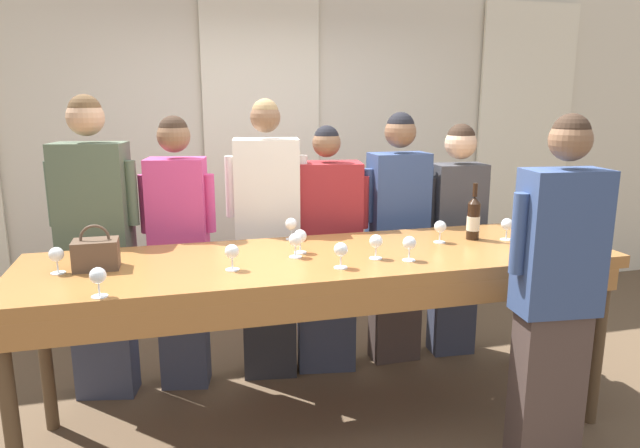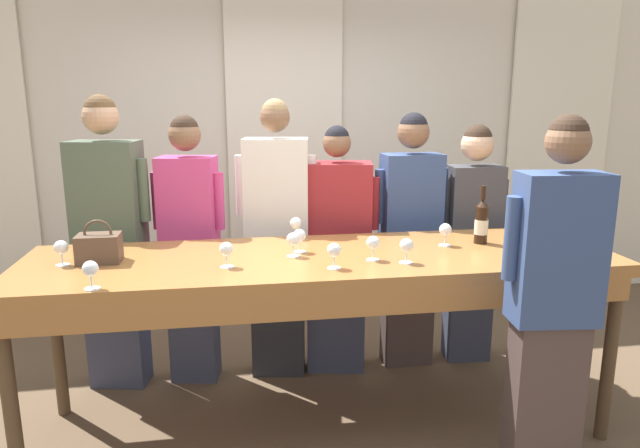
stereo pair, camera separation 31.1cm
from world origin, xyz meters
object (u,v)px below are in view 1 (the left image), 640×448
object	(u,v)px
wine_glass_center_mid	(376,242)
wine_glass_back_left	(291,225)
wine_glass_front_left	(98,277)
wine_glass_back_right	(507,225)
wine_glass_near_host	(300,237)
guest_olive_jacket	(97,246)
wine_glass_by_bottle	(341,251)
wine_glass_center_left	(56,255)
guest_beige_cap	(456,235)
wine_glass_front_mid	(295,241)
wine_glass_center_right	(409,244)
guest_striped_shirt	(326,251)
wine_glass_back_mid	(440,228)
guest_navy_coat	(397,235)
handbag	(96,253)
host_pouring	(555,298)
wine_glass_front_right	(232,253)
tasting_bar	(325,270)
guest_pink_top	(180,251)
wine_bottle	(473,218)
guest_cream_sweater	(268,240)

from	to	relation	value
wine_glass_center_mid	wine_glass_back_left	size ratio (longest dim) A/B	1.00
wine_glass_front_left	wine_glass_back_right	distance (m)	2.27
wine_glass_near_host	guest_olive_jacket	size ratio (longest dim) A/B	0.07
wine_glass_back_left	wine_glass_by_bottle	world-z (taller)	same
wine_glass_center_left	wine_glass_back_left	distance (m)	1.28
wine_glass_back_right	guest_beige_cap	distance (m)	0.71
wine_glass_front_mid	wine_glass_center_mid	size ratio (longest dim) A/B	1.00
wine_glass_center_right	guest_striped_shirt	distance (m)	0.98
wine_glass_back_left	wine_glass_back_mid	bearing A→B (deg)	-19.89
wine_glass_near_host	guest_navy_coat	distance (m)	1.06
handbag	host_pouring	bearing A→B (deg)	-19.40
wine_glass_center_left	guest_beige_cap	world-z (taller)	guest_beige_cap
wine_glass_by_bottle	wine_glass_front_mid	bearing A→B (deg)	125.39
wine_glass_front_right	wine_glass_by_bottle	size ratio (longest dim) A/B	1.00
tasting_bar	guest_olive_jacket	size ratio (longest dim) A/B	1.70
handbag	guest_pink_top	distance (m)	0.80
guest_striped_shirt	wine_bottle	bearing A→B (deg)	-39.30
tasting_bar	wine_glass_by_bottle	bearing A→B (deg)	-86.22
wine_glass_center_mid	wine_glass_near_host	distance (m)	0.42
wine_glass_center_right	guest_striped_shirt	bearing A→B (deg)	101.41
guest_cream_sweater	wine_glass_back_left	bearing A→B (deg)	-75.26
handbag	wine_glass_center_left	world-z (taller)	handbag
wine_glass_back_right	guest_pink_top	size ratio (longest dim) A/B	0.07
wine_glass_back_mid	guest_navy_coat	xyz separation A→B (m)	(-0.00, 0.62, -0.19)
guest_pink_top	wine_glass_back_right	bearing A→B (deg)	-19.68
wine_glass_front_left	wine_glass_center_right	distance (m)	1.50
wine_glass_back_left	guest_navy_coat	size ratio (longest dim) A/B	0.07
wine_glass_center_left	guest_pink_top	xyz separation A→B (m)	(0.58, 0.69, -0.20)
wine_glass_front_right	guest_striped_shirt	world-z (taller)	guest_striped_shirt
wine_glass_center_mid	wine_glass_back_right	size ratio (longest dim) A/B	1.00
wine_bottle	guest_pink_top	world-z (taller)	guest_pink_top
wine_bottle	guest_beige_cap	xyz separation A→B (m)	(0.22, 0.60, -0.26)
tasting_bar	guest_striped_shirt	distance (m)	0.76
guest_cream_sweater	host_pouring	world-z (taller)	guest_cream_sweater
wine_glass_back_left	wine_glass_back_right	world-z (taller)	same
tasting_bar	host_pouring	distance (m)	1.15
wine_glass_by_bottle	wine_glass_front_right	bearing A→B (deg)	168.82
wine_glass_front_left	wine_glass_center_left	bearing A→B (deg)	119.58
wine_glass_front_mid	wine_glass_center_right	bearing A→B (deg)	-21.08
wine_glass_back_mid	host_pouring	world-z (taller)	host_pouring
wine_bottle	guest_navy_coat	bearing A→B (deg)	110.71
wine_glass_front_left	guest_striped_shirt	size ratio (longest dim) A/B	0.08
wine_glass_center_left	guest_beige_cap	xyz separation A→B (m)	(2.49, 0.69, -0.22)
wine_glass_center_left	host_pouring	distance (m)	2.37
wine_glass_front_right	wine_glass_by_bottle	bearing A→B (deg)	-11.18
wine_glass_center_right	guest_navy_coat	world-z (taller)	guest_navy_coat
wine_glass_center_mid	wine_glass_by_bottle	xyz separation A→B (m)	(-0.23, -0.11, 0.00)
wine_glass_front_right	wine_glass_near_host	size ratio (longest dim) A/B	1.00
wine_glass_center_right	guest_beige_cap	xyz separation A→B (m)	(0.77, 0.92, -0.22)
guest_cream_sweater	handbag	bearing A→B (deg)	-145.69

